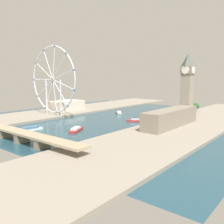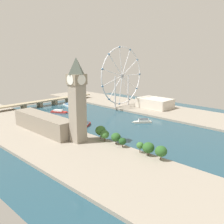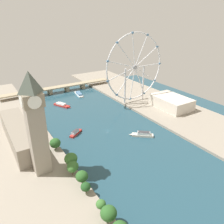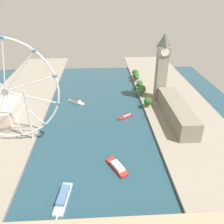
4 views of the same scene
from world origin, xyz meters
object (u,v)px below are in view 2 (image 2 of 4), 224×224
riverside_hall (155,103)px  tour_boat_2 (59,111)px  parliament_block (44,123)px  ferris_wheel (122,76)px  clock_tower (77,99)px  tour_boat_0 (143,121)px  tour_boat_1 (87,124)px  tour_boat_3 (69,105)px  river_bridge (47,101)px

riverside_hall → tour_boat_2: bearing=143.6°
parliament_block → ferris_wheel: ferris_wheel is taller
clock_tower → ferris_wheel: size_ratio=0.86×
parliament_block → tour_boat_0: bearing=-24.6°
ferris_wheel → clock_tower: bearing=-151.6°
clock_tower → tour_boat_1: size_ratio=4.23×
tour_boat_0 → tour_boat_2: 144.03m
tour_boat_2 → tour_boat_3: 54.24m
clock_tower → parliament_block: 69.51m
riverside_hall → river_bridge: riverside_hall is taller
tour_boat_2 → ferris_wheel: bearing=38.2°
clock_tower → riverside_hall: 209.37m
clock_tower → tour_boat_3: bearing=56.7°
riverside_hall → tour_boat_3: (-88.10, 129.53, -9.10)m
tour_boat_3 → tour_boat_2: bearing=135.1°
clock_tower → riverside_hall: (201.34, 42.87, -38.22)m
tour_boat_3 → riverside_hall: bearing=-137.9°
clock_tower → riverside_hall: size_ratio=1.56×
riverside_hall → tour_boat_2: size_ratio=1.87×
ferris_wheel → tour_boat_3: bearing=125.9°
parliament_block → tour_boat_0: size_ratio=4.10×
parliament_block → riverside_hall: size_ratio=1.79×
ferris_wheel → tour_boat_2: 123.78m
river_bridge → tour_boat_1: bearing=-102.8°
parliament_block → tour_boat_1: bearing=-10.3°
ferris_wheel → tour_boat_3: size_ratio=2.83×
parliament_block → ferris_wheel: size_ratio=0.98×
tour_boat_2 → tour_boat_3: bearing=100.5°
tour_boat_2 → river_bridge: bearing=137.4°
clock_tower → river_bridge: (88.62, 205.09, -41.41)m
tour_boat_1 → riverside_hall: bearing=-35.5°
riverside_hall → tour_boat_1: 148.85m
tour_boat_1 → tour_boat_3: 138.07m
tour_boat_0 → tour_boat_3: 169.42m
clock_tower → tour_boat_2: size_ratio=2.92×
parliament_block → tour_boat_1: (59.30, -10.80, -10.94)m
riverside_hall → tour_boat_2: (-131.25, 96.67, -9.13)m
parliament_block → river_bridge: (95.07, 146.06, -5.29)m
clock_tower → tour_boat_3: size_ratio=2.43×
clock_tower → river_bridge: 227.22m
clock_tower → tour_boat_0: bearing=1.5°
clock_tower → ferris_wheel: ferris_wheel is taller
tour_boat_2 → tour_boat_1: bearing=-37.5°
parliament_block → tour_boat_3: 165.24m
riverside_hall → parliament_block: bearing=175.6°
parliament_block → ferris_wheel: (177.52, 33.43, 42.72)m
riverside_hall → tour_boat_1: riverside_hall is taller
clock_tower → riverside_hall: clock_tower is taller
parliament_block → riverside_hall: bearing=-4.4°
ferris_wheel → tour_boat_0: size_ratio=4.17×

